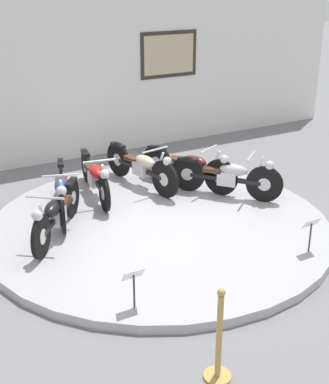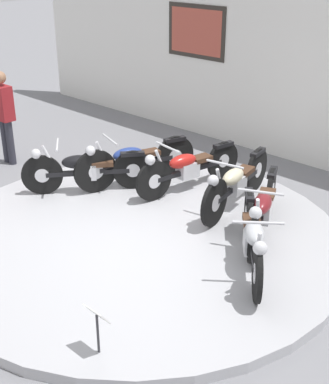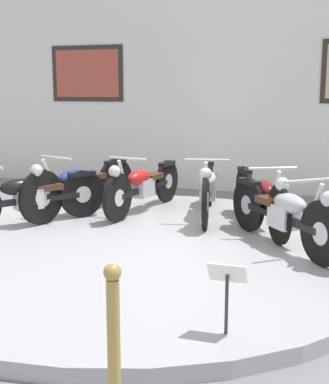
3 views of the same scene
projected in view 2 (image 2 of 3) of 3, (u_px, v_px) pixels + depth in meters
ground_plane at (141, 240)px, 7.03m from camera, size 60.00×60.00×0.00m
display_platform at (141, 236)px, 7.00m from camera, size 5.27×5.27×0.13m
back_wall at (310, 57)px, 8.86m from camera, size 14.00×0.22×3.69m
motorcycle_black at (85, 168)px, 7.98m from camera, size 1.25×1.58×0.78m
motorcycle_blue at (134, 160)px, 8.21m from camera, size 0.74×1.93×0.81m
motorcycle_red at (188, 167)px, 8.04m from camera, size 0.54×1.94×0.78m
motorcycle_cream at (236, 182)px, 7.48m from camera, size 0.56×1.98×0.80m
motorcycle_maroon at (263, 208)px, 6.74m from camera, size 0.90×1.82×0.80m
motorcycle_silver at (253, 238)px, 6.08m from camera, size 1.29×1.56×0.79m
info_placard_front_centre at (97, 320)px, 4.77m from camera, size 0.26×0.11×0.51m
visitor_standing at (4, 113)px, 9.16m from camera, size 0.36×0.22×1.63m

